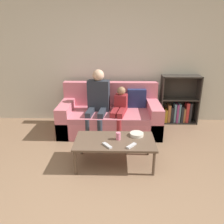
{
  "coord_description": "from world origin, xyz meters",
  "views": [
    {
      "loc": [
        0.27,
        -1.74,
        1.79
      ],
      "look_at": [
        0.19,
        1.58,
        0.6
      ],
      "focal_mm": 35.0,
      "sensor_mm": 36.0,
      "label": 1
    }
  ],
  "objects_px": {
    "couch": "(110,116)",
    "tv_remote_1": "(107,145)",
    "person_adult": "(98,98)",
    "coffee_table": "(115,142)",
    "snack_bowl": "(137,134)",
    "bookshelf": "(177,105)",
    "person_child": "(119,109)",
    "cup_near": "(118,136)",
    "tv_remote_0": "(131,146)"
  },
  "relations": [
    {
      "from": "couch",
      "to": "tv_remote_1",
      "type": "relative_size",
      "value": 11.36
    },
    {
      "from": "snack_bowl",
      "to": "bookshelf",
      "type": "bearing_deg",
      "value": 56.62
    },
    {
      "from": "bookshelf",
      "to": "cup_near",
      "type": "xyz_separation_m",
      "value": [
        -1.25,
        -1.61,
        0.06
      ]
    },
    {
      "from": "couch",
      "to": "tv_remote_1",
      "type": "xyz_separation_m",
      "value": [
        -0.0,
        -1.37,
        0.11
      ]
    },
    {
      "from": "person_child",
      "to": "cup_near",
      "type": "bearing_deg",
      "value": -79.62
    },
    {
      "from": "tv_remote_0",
      "to": "person_child",
      "type": "bearing_deg",
      "value": 137.05
    },
    {
      "from": "person_child",
      "to": "tv_remote_1",
      "type": "bearing_deg",
      "value": -86.39
    },
    {
      "from": "bookshelf",
      "to": "snack_bowl",
      "type": "bearing_deg",
      "value": -123.38
    },
    {
      "from": "couch",
      "to": "snack_bowl",
      "type": "height_order",
      "value": "couch"
    },
    {
      "from": "tv_remote_0",
      "to": "cup_near",
      "type": "bearing_deg",
      "value": 170.77
    },
    {
      "from": "couch",
      "to": "person_adult",
      "type": "relative_size",
      "value": 1.58
    },
    {
      "from": "bookshelf",
      "to": "tv_remote_1",
      "type": "distance_m",
      "value": 2.29
    },
    {
      "from": "snack_bowl",
      "to": "tv_remote_0",
      "type": "bearing_deg",
      "value": -106.51
    },
    {
      "from": "couch",
      "to": "cup_near",
      "type": "bearing_deg",
      "value": -82.93
    },
    {
      "from": "snack_bowl",
      "to": "person_child",
      "type": "bearing_deg",
      "value": 105.83
    },
    {
      "from": "cup_near",
      "to": "couch",
      "type": "bearing_deg",
      "value": 97.07
    },
    {
      "from": "tv_remote_0",
      "to": "snack_bowl",
      "type": "height_order",
      "value": "snack_bowl"
    },
    {
      "from": "bookshelf",
      "to": "person_child",
      "type": "distance_m",
      "value": 1.38
    },
    {
      "from": "person_adult",
      "to": "coffee_table",
      "type": "bearing_deg",
      "value": -67.28
    },
    {
      "from": "bookshelf",
      "to": "snack_bowl",
      "type": "distance_m",
      "value": 1.78
    },
    {
      "from": "person_adult",
      "to": "cup_near",
      "type": "bearing_deg",
      "value": -64.57
    },
    {
      "from": "person_child",
      "to": "snack_bowl",
      "type": "bearing_deg",
      "value": -62.48
    },
    {
      "from": "person_adult",
      "to": "snack_bowl",
      "type": "xyz_separation_m",
      "value": [
        0.64,
        -0.95,
        -0.28
      ]
    },
    {
      "from": "bookshelf",
      "to": "coffee_table",
      "type": "relative_size",
      "value": 0.89
    },
    {
      "from": "cup_near",
      "to": "coffee_table",
      "type": "bearing_deg",
      "value": -151.58
    },
    {
      "from": "cup_near",
      "to": "tv_remote_1",
      "type": "relative_size",
      "value": 0.64
    },
    {
      "from": "couch",
      "to": "tv_remote_1",
      "type": "bearing_deg",
      "value": -90.14
    },
    {
      "from": "coffee_table",
      "to": "tv_remote_0",
      "type": "relative_size",
      "value": 6.97
    },
    {
      "from": "bookshelf",
      "to": "coffee_table",
      "type": "distance_m",
      "value": 2.09
    },
    {
      "from": "person_child",
      "to": "cup_near",
      "type": "xyz_separation_m",
      "value": [
        -0.02,
        -1.0,
        -0.06
      ]
    },
    {
      "from": "person_adult",
      "to": "snack_bowl",
      "type": "relative_size",
      "value": 5.96
    },
    {
      "from": "coffee_table",
      "to": "cup_near",
      "type": "relative_size",
      "value": 10.66
    },
    {
      "from": "bookshelf",
      "to": "cup_near",
      "type": "bearing_deg",
      "value": -127.82
    },
    {
      "from": "tv_remote_1",
      "to": "snack_bowl",
      "type": "bearing_deg",
      "value": 0.94
    },
    {
      "from": "coffee_table",
      "to": "cup_near",
      "type": "bearing_deg",
      "value": 28.42
    },
    {
      "from": "coffee_table",
      "to": "snack_bowl",
      "type": "relative_size",
      "value": 5.64
    },
    {
      "from": "bookshelf",
      "to": "tv_remote_1",
      "type": "bearing_deg",
      "value": -127.66
    },
    {
      "from": "couch",
      "to": "snack_bowl",
      "type": "relative_size",
      "value": 9.39
    },
    {
      "from": "bookshelf",
      "to": "couch",
      "type": "bearing_deg",
      "value": -162.25
    },
    {
      "from": "couch",
      "to": "coffee_table",
      "type": "height_order",
      "value": "couch"
    },
    {
      "from": "coffee_table",
      "to": "person_child",
      "type": "relative_size",
      "value": 1.29
    },
    {
      "from": "tv_remote_0",
      "to": "snack_bowl",
      "type": "relative_size",
      "value": 0.81
    },
    {
      "from": "coffee_table",
      "to": "tv_remote_0",
      "type": "xyz_separation_m",
      "value": [
        0.22,
        -0.18,
        0.04
      ]
    },
    {
      "from": "bookshelf",
      "to": "tv_remote_0",
      "type": "distance_m",
      "value": 2.11
    },
    {
      "from": "person_child",
      "to": "tv_remote_1",
      "type": "distance_m",
      "value": 1.22
    },
    {
      "from": "bookshelf",
      "to": "person_adult",
      "type": "relative_size",
      "value": 0.84
    },
    {
      "from": "person_child",
      "to": "cup_near",
      "type": "distance_m",
      "value": 1.0
    },
    {
      "from": "person_child",
      "to": "person_adult",
      "type": "bearing_deg",
      "value": -179.29
    },
    {
      "from": "coffee_table",
      "to": "person_child",
      "type": "distance_m",
      "value": 1.04
    },
    {
      "from": "person_adult",
      "to": "cup_near",
      "type": "distance_m",
      "value": 1.17
    }
  ]
}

